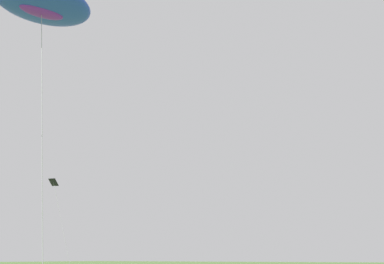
# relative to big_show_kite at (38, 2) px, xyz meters

# --- Properties ---
(big_show_kite) EXTENTS (8.64, 7.33, 12.22)m
(big_show_kite) POSITION_rel_big_show_kite_xyz_m (0.00, 0.00, 0.00)
(big_show_kite) COLOR blue
(big_show_kite) RESTS_ON ground
(small_kite_box_yellow) EXTENTS (0.61, 3.59, 7.11)m
(small_kite_box_yellow) POSITION_rel_big_show_kite_xyz_m (11.29, 11.14, -5.19)
(small_kite_box_yellow) COLOR black
(small_kite_box_yellow) RESTS_ON ground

